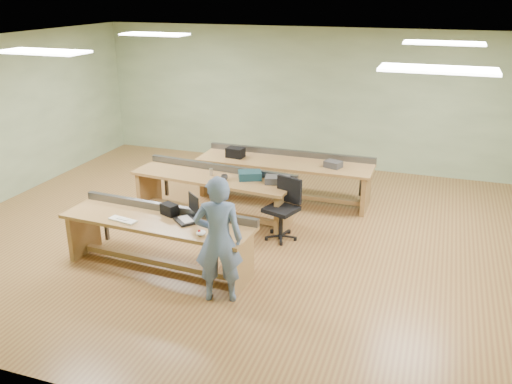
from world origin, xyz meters
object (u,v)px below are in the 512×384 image
task_chair (283,217)px  mug (224,177)px  workbench_front (159,232)px  workbench_mid (213,186)px  parts_bin_grey (278,180)px  workbench_back (285,170)px  parts_bin_teal (250,175)px  camera_bag (169,209)px  laptop_base (186,221)px  person (218,240)px  drinks_can (211,172)px

task_chair → mug: size_ratio=8.42×
workbench_front → task_chair: task_chair is taller
workbench_mid → parts_bin_grey: bearing=6.3°
workbench_front → task_chair: size_ratio=2.89×
workbench_back → parts_bin_teal: (-0.27, -1.17, 0.25)m
workbench_front → camera_bag: 0.35m
laptop_base → parts_bin_teal: size_ratio=0.84×
workbench_back → camera_bag: size_ratio=13.65×
task_chair → workbench_front: bearing=-113.9°
workbench_back → laptop_base: workbench_back is taller
workbench_back → camera_bag: camera_bag is taller
person → camera_bag: (-1.04, 0.69, -0.01)m
parts_bin_grey → drinks_can: size_ratio=3.56×
workbench_mid → workbench_back: size_ratio=0.89×
camera_bag → drinks_can: (-0.14, 1.78, -0.02)m
task_chair → parts_bin_grey: bearing=134.9°
person → parts_bin_grey: bearing=-108.6°
mug → drinks_can: (-0.31, 0.16, 0.01)m
parts_bin_grey → task_chair: bearing=-63.2°
workbench_back → drinks_can: 1.56m
mug → workbench_back: bearing=64.1°
person → parts_bin_grey: (0.02, 2.46, -0.03)m
workbench_front → laptop_base: (0.40, 0.06, 0.21)m
workbench_mid → drinks_can: size_ratio=25.31×
person → camera_bag: bearing=-51.7°
person → workbench_front: bearing=-41.7°
workbench_front → parts_bin_teal: size_ratio=7.48×
laptop_base → person: bearing=3.9°
workbench_back → task_chair: 1.74m
person → laptop_base: (-0.72, 0.54, -0.07)m
parts_bin_teal → person: bearing=-79.1°
task_chair → parts_bin_grey: size_ratio=2.39×
person → camera_bag: size_ratio=7.01×
parts_bin_grey → person: bearing=-90.4°
person → task_chair: size_ratio=1.71×
workbench_front → workbench_back: (0.91, 3.18, 0.01)m
camera_bag → parts_bin_grey: size_ratio=0.58×
workbench_mid → drinks_can: (-0.05, 0.03, 0.25)m
parts_bin_teal → drinks_can: bearing=-177.7°
camera_bag → parts_bin_teal: bearing=95.8°
workbench_back → person: (0.21, -3.67, 0.27)m
camera_bag → task_chair: task_chair is taller
person → camera_bag: person is taller
task_chair → drinks_can: task_chair is taller
parts_bin_teal → parts_bin_grey: (0.50, -0.04, -0.01)m
workbench_mid → task_chair: 1.46m
workbench_front → parts_bin_teal: parts_bin_teal is taller
workbench_front → laptop_base: 0.46m
drinks_can → person: bearing=-64.5°
camera_bag → parts_bin_grey: camera_bag is taller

